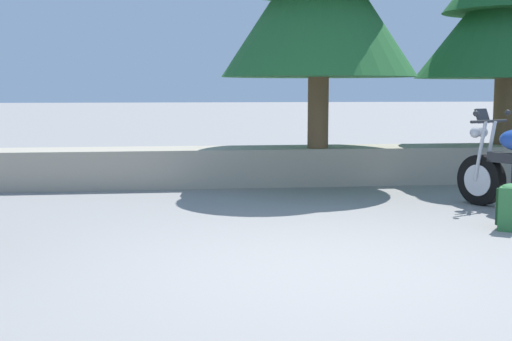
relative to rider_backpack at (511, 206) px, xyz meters
The scene contains 4 objects.
ground_plane 2.57m from the rider_backpack, 150.39° to the right, with size 120.00×120.00×0.00m, color gray.
stone_wall 4.18m from the rider_backpack, 122.20° to the left, with size 36.00×0.80×0.55m, color #A89E89.
rider_backpack is the anchor object (origin of this frame).
pine_tree_mid_left 4.79m from the rider_backpack, 64.57° to the left, with size 2.80×2.80×3.83m.
Camera 1 is at (-1.14, -5.21, 1.44)m, focal length 48.06 mm.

